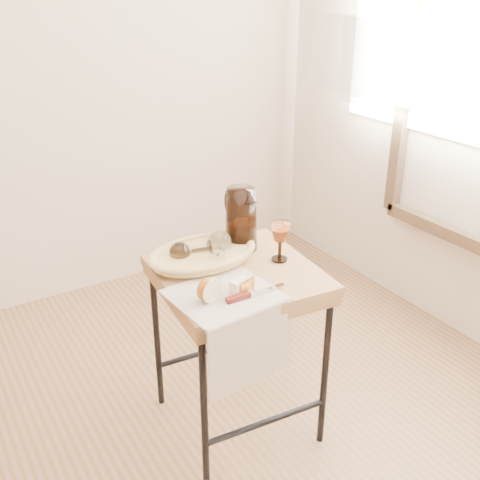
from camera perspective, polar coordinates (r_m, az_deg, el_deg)
side_table at (r=2.09m, az=-0.29°, el=-11.01°), size 0.56×0.56×0.66m
tea_towel at (r=1.77m, az=-1.63°, el=-5.52°), size 0.33×0.30×0.01m
bread_basket at (r=1.95m, az=-3.74°, el=-1.67°), size 0.35×0.24×0.05m
goblet_lying_a at (r=1.94m, az=-4.78°, el=-1.05°), size 0.13×0.10×0.07m
goblet_lying_b at (r=1.95m, az=-2.15°, el=-0.76°), size 0.14×0.16×0.08m
pitcher at (r=2.02m, az=0.11°, el=2.16°), size 0.18×0.25×0.27m
wine_goblet at (r=1.95m, az=4.05°, el=-0.13°), size 0.09×0.09×0.15m
apple_half at (r=1.72m, az=-3.27°, el=-4.91°), size 0.09×0.06×0.08m
apple_wedge at (r=1.76m, az=0.04°, el=-4.67°), size 0.07×0.05×0.04m
table_knife at (r=1.75m, az=1.40°, el=-5.34°), size 0.21×0.02×0.02m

